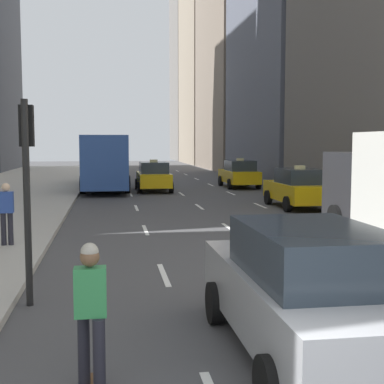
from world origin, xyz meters
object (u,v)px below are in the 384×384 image
at_px(city_bus, 105,160).
at_px(skateboarder, 91,311).
at_px(taxi_second, 153,176).
at_px(sedan_black_near, 306,291).
at_px(pedestrian_mid_block, 6,211).
at_px(traffic_light_pole, 27,169).
at_px(taxi_lead, 239,174).
at_px(taxi_third, 298,188).

distance_m(city_bus, skateboarder, 27.59).
height_order(city_bus, skateboarder, city_bus).
bearing_deg(taxi_second, sedan_black_near, -90.00).
xyz_separation_m(taxi_second, sedan_black_near, (-0.00, -24.70, 0.03)).
xyz_separation_m(pedestrian_mid_block, traffic_light_pole, (1.29, -4.96, 1.34)).
distance_m(taxi_lead, skateboarder, 28.31).
bearing_deg(taxi_third, traffic_light_pole, -126.93).
height_order(taxi_third, pedestrian_mid_block, taxi_third).
relative_size(pedestrian_mid_block, traffic_light_pole, 0.46).
bearing_deg(taxi_second, pedestrian_mid_block, -107.42).
distance_m(taxi_lead, taxi_third, 10.73).
bearing_deg(pedestrian_mid_block, skateboarder, -73.88).
height_order(taxi_second, pedestrian_mid_block, taxi_second).
relative_size(city_bus, skateboarder, 6.65).
distance_m(taxi_second, pedestrian_mid_block, 17.50).
bearing_deg(taxi_third, city_bus, 126.76).
bearing_deg(city_bus, pedestrian_mid_block, -97.27).
distance_m(sedan_black_near, pedestrian_mid_block, 9.56).
bearing_deg(taxi_second, taxi_third, -57.97).
bearing_deg(traffic_light_pole, taxi_second, 79.66).
height_order(city_bus, traffic_light_pole, traffic_light_pole).
height_order(taxi_third, city_bus, city_bus).
bearing_deg(pedestrian_mid_block, traffic_light_pole, -75.43).
xyz_separation_m(taxi_lead, skateboarder, (-8.36, -27.05, 0.08)).
bearing_deg(skateboarder, city_bus, 90.11).
xyz_separation_m(taxi_lead, taxi_second, (-5.60, -1.78, 0.00)).
bearing_deg(sedan_black_near, pedestrian_mid_block, 123.22).
relative_size(taxi_lead, sedan_black_near, 0.93).
distance_m(taxi_third, sedan_black_near, 16.71).
bearing_deg(traffic_light_pole, taxi_lead, 67.83).
bearing_deg(skateboarder, sedan_black_near, 11.71).
xyz_separation_m(sedan_black_near, city_bus, (-2.81, 27.01, 0.87)).
bearing_deg(sedan_black_near, skateboarder, -168.29).
height_order(taxi_lead, city_bus, city_bus).
bearing_deg(taxi_second, skateboarder, -96.24).
distance_m(taxi_lead, taxi_second, 5.88).
xyz_separation_m(taxi_lead, sedan_black_near, (-5.60, -26.48, 0.03)).
bearing_deg(traffic_light_pole, taxi_third, 53.07).
bearing_deg(pedestrian_mid_block, taxi_lead, 59.61).
xyz_separation_m(taxi_third, traffic_light_pole, (-9.55, -12.70, 1.53)).
relative_size(taxi_third, city_bus, 0.38).
xyz_separation_m(taxi_second, city_bus, (-2.81, 2.31, 0.91)).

